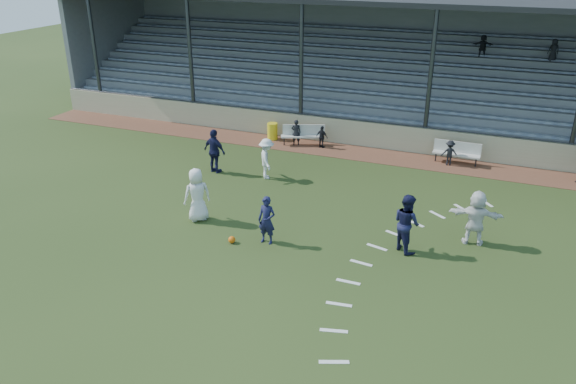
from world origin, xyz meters
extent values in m
plane|color=#293A17|center=(0.00, 0.00, 0.00)|extent=(90.00, 90.00, 0.00)
cube|color=brown|center=(0.00, 10.50, 0.01)|extent=(34.00, 2.00, 0.02)
cube|color=#B5AE8B|center=(0.00, 11.55, 0.60)|extent=(34.00, 0.18, 1.20)
cube|color=beige|center=(-2.51, 10.56, 0.45)|extent=(2.00, 1.13, 0.06)
cube|color=beige|center=(-2.51, 10.78, 0.70)|extent=(1.87, 0.81, 0.54)
cylinder|color=#303238|center=(-3.30, 10.24, 0.22)|extent=(0.06, 0.06, 0.40)
cylinder|color=#303238|center=(-1.72, 10.88, 0.22)|extent=(0.06, 0.06, 0.40)
cube|color=beige|center=(4.55, 10.71, 0.45)|extent=(2.01, 0.45, 0.06)
cube|color=beige|center=(4.55, 10.93, 0.70)|extent=(2.00, 0.11, 0.54)
cylinder|color=#303238|center=(3.70, 10.74, 0.22)|extent=(0.06, 0.06, 0.40)
cylinder|color=#303238|center=(5.40, 10.69, 0.22)|extent=(0.06, 0.06, 0.40)
cylinder|color=yellow|center=(-4.16, 10.85, 0.42)|extent=(0.50, 0.50, 0.81)
sphere|color=#DD5F0D|center=(-1.26, 0.81, 0.11)|extent=(0.23, 0.23, 0.23)
imported|color=silver|center=(-3.10, 1.87, 0.94)|extent=(1.08, 1.07, 1.88)
imported|color=#15173B|center=(-0.23, 1.26, 0.79)|extent=(0.59, 0.40, 1.59)
imported|color=#15173B|center=(3.96, 2.44, 0.94)|extent=(1.16, 1.14, 1.88)
imported|color=silver|center=(-2.43, 6.24, 0.83)|extent=(1.08, 1.24, 1.67)
imported|color=#15173B|center=(-4.68, 6.01, 0.93)|extent=(1.17, 0.70, 1.86)
imported|color=silver|center=(5.90, 3.68, 0.90)|extent=(1.72, 0.69, 1.80)
imported|color=black|center=(-2.79, 10.49, 0.64)|extent=(0.51, 0.41, 1.23)
imported|color=black|center=(-1.53, 10.58, 0.54)|extent=(0.65, 0.40, 1.03)
imported|color=black|center=(4.29, 10.48, 0.57)|extent=(0.78, 0.56, 1.10)
cube|color=slate|center=(0.00, 12.10, 0.60)|extent=(34.00, 0.80, 1.20)
cube|color=gray|center=(0.00, 12.20, 1.25)|extent=(33.00, 0.28, 0.10)
cube|color=slate|center=(0.00, 12.90, 0.80)|extent=(34.00, 0.80, 1.60)
cube|color=gray|center=(0.00, 13.00, 1.65)|extent=(33.00, 0.28, 0.10)
cube|color=slate|center=(0.00, 13.70, 1.00)|extent=(34.00, 0.80, 2.00)
cube|color=gray|center=(0.00, 13.80, 2.05)|extent=(33.00, 0.28, 0.10)
cube|color=slate|center=(0.00, 14.50, 1.20)|extent=(34.00, 0.80, 2.40)
cube|color=gray|center=(0.00, 14.60, 2.45)|extent=(33.00, 0.28, 0.10)
cube|color=slate|center=(0.00, 15.30, 1.40)|extent=(34.00, 0.80, 2.80)
cube|color=gray|center=(0.00, 15.40, 2.85)|extent=(33.00, 0.28, 0.10)
cube|color=slate|center=(0.00, 16.10, 1.60)|extent=(34.00, 0.80, 3.20)
cube|color=gray|center=(0.00, 16.20, 3.25)|extent=(33.00, 0.28, 0.10)
cube|color=slate|center=(0.00, 16.90, 1.80)|extent=(34.00, 0.80, 3.60)
cube|color=gray|center=(0.00, 17.00, 3.65)|extent=(33.00, 0.28, 0.10)
cube|color=slate|center=(0.00, 17.70, 2.00)|extent=(34.00, 0.80, 4.00)
cube|color=gray|center=(0.00, 17.80, 4.05)|extent=(33.00, 0.28, 0.10)
cube|color=slate|center=(0.00, 18.50, 2.20)|extent=(34.00, 0.80, 4.40)
cube|color=gray|center=(0.00, 18.60, 4.45)|extent=(33.00, 0.28, 0.10)
cube|color=slate|center=(0.00, 19.10, 3.20)|extent=(34.00, 0.40, 6.40)
cube|color=slate|center=(-16.85, 15.50, 3.20)|extent=(0.30, 7.80, 6.40)
cylinder|color=#303238|center=(-15.00, 11.65, 3.25)|extent=(0.20, 0.20, 6.50)
cylinder|color=#303238|center=(-9.00, 11.65, 3.25)|extent=(0.20, 0.20, 6.50)
cylinder|color=#303238|center=(-3.00, 11.65, 3.25)|extent=(0.20, 0.20, 6.50)
cylinder|color=#303238|center=(3.00, 11.65, 3.25)|extent=(0.20, 0.20, 6.50)
cylinder|color=#303238|center=(0.00, 11.55, 1.25)|extent=(34.00, 0.05, 0.05)
imported|color=black|center=(7.96, 16.94, 4.13)|extent=(0.59, 0.48, 1.05)
imported|color=black|center=(4.70, 16.94, 4.14)|extent=(1.03, 0.43, 1.08)
cube|color=white|center=(6.12, 7.01, 0.01)|extent=(0.54, 0.61, 0.01)
cube|color=white|center=(5.29, 6.22, 0.01)|extent=(0.59, 0.56, 0.01)
cube|color=white|center=(4.57, 5.34, 0.01)|extent=(0.64, 0.51, 0.01)
cube|color=white|center=(3.96, 4.38, 0.01)|extent=(0.67, 0.44, 0.01)
cube|color=white|center=(3.48, 3.34, 0.01)|extent=(0.70, 0.37, 0.01)
cube|color=white|center=(3.13, 2.26, 0.01)|extent=(0.71, 0.29, 0.01)
cube|color=white|center=(2.92, 1.14, 0.01)|extent=(0.71, 0.21, 0.01)
cube|color=white|center=(2.85, 0.00, 0.01)|extent=(0.70, 0.12, 0.01)
cube|color=white|center=(2.92, -1.14, 0.01)|extent=(0.71, 0.21, 0.01)
cube|color=white|center=(3.13, -2.26, 0.01)|extent=(0.71, 0.29, 0.01)
cube|color=white|center=(3.48, -3.34, 0.01)|extent=(0.70, 0.37, 0.01)
camera|label=1|loc=(6.29, -13.19, 8.80)|focal=35.00mm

